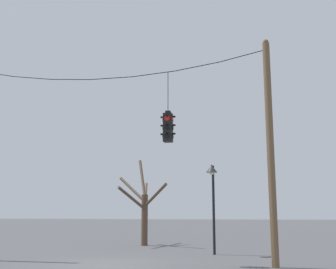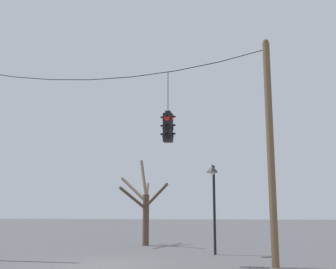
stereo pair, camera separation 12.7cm
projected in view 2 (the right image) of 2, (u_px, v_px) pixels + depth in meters
name	position (u px, v px, depth m)	size (l,w,h in m)	color
ground_plane	(105.00, 264.00, 15.53)	(200.00, 200.00, 0.00)	#4C4C4F
utility_pole_right	(270.00, 148.00, 15.21)	(0.26, 0.26, 8.36)	brown
span_wire	(111.00, 73.00, 17.07)	(12.31, 0.03, 0.76)	black
traffic_light_near_left_pole	(168.00, 127.00, 16.16)	(0.58, 0.58, 2.79)	black
street_lamp	(213.00, 184.00, 19.17)	(0.52, 0.89, 4.03)	black
bare_tree	(144.00, 206.00, 24.70)	(3.62, 4.46, 5.11)	brown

